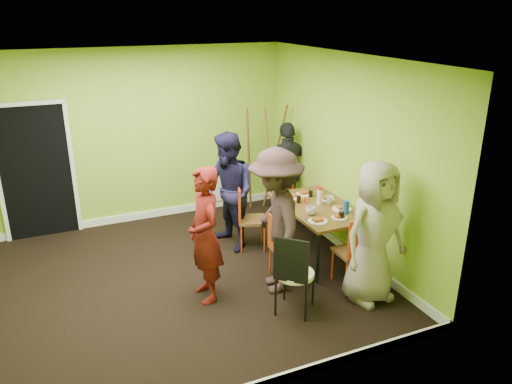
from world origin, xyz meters
TOP-DOWN VIEW (x-y plane):
  - ground at (0.00, 0.00)m, footprint 5.00×5.00m
  - room_walls at (-0.02, 0.04)m, footprint 5.04×4.54m
  - dining_table at (2.05, -0.06)m, footprint 0.90×1.50m
  - chair_left_far at (1.22, 0.54)m, footprint 0.50×0.50m
  - chair_left_near at (1.28, -0.44)m, footprint 0.37×0.37m
  - chair_back_end at (2.16, 1.17)m, footprint 0.54×0.60m
  - chair_front_end at (2.04, -1.02)m, footprint 0.41×0.42m
  - chair_bentwood at (1.05, -1.24)m, footprint 0.55×0.55m
  - easel at (2.01, 1.67)m, footprint 0.75×0.70m
  - plate_near_left at (1.86, 0.38)m, footprint 0.26×0.26m
  - plate_near_right at (1.77, -0.53)m, footprint 0.26×0.26m
  - plate_far_back at (2.08, 0.42)m, footprint 0.23×0.23m
  - plate_far_front at (2.09, -0.54)m, footprint 0.21×0.21m
  - plate_wall_back at (2.29, 0.11)m, footprint 0.22×0.22m
  - plate_wall_front at (2.28, -0.30)m, footprint 0.26×0.26m
  - thermos at (2.09, -0.02)m, footprint 0.07×0.07m
  - blue_bottle at (2.25, -0.44)m, footprint 0.08×0.08m
  - orange_bottle at (1.93, 0.11)m, footprint 0.04×0.04m
  - glass_mid at (1.85, 0.15)m, footprint 0.06×0.06m
  - glass_back at (2.13, 0.30)m, footprint 0.06×0.06m
  - glass_front at (2.10, -0.56)m, footprint 0.07×0.07m
  - cup_a at (1.80, -0.29)m, footprint 0.14×0.14m
  - cup_b at (2.24, -0.04)m, footprint 0.11×0.11m
  - person_standing at (0.25, -0.50)m, footprint 0.42×0.62m
  - person_left_far at (0.99, 0.66)m, footprint 0.82×0.96m
  - person_left_near at (1.11, -0.64)m, footprint 0.94×1.31m
  - person_back_end at (2.28, 1.33)m, footprint 0.98×0.47m
  - person_front_end at (2.06, -1.32)m, footprint 0.93×0.69m

SIDE VIEW (x-z plane):
  - ground at x=0.00m, z-range 0.00..0.00m
  - chair_left_near at x=1.28m, z-range 0.05..0.92m
  - chair_left_far at x=1.22m, z-range 0.06..1.01m
  - chair_front_end at x=2.04m, z-range 0.06..1.03m
  - chair_bentwood at x=1.05m, z-range 0.05..1.06m
  - dining_table at x=2.05m, z-range 0.32..1.07m
  - chair_back_end at x=2.16m, z-range 0.22..1.28m
  - plate_near_left at x=1.86m, z-range 0.75..0.76m
  - plate_near_right at x=1.77m, z-range 0.75..0.76m
  - plate_far_back at x=2.08m, z-range 0.75..0.76m
  - plate_far_front at x=2.09m, z-range 0.75..0.76m
  - plate_wall_back at x=2.29m, z-range 0.75..0.76m
  - plate_wall_front at x=2.28m, z-range 0.75..0.76m
  - orange_bottle at x=1.93m, z-range 0.75..0.84m
  - glass_front at x=2.10m, z-range 0.75..0.84m
  - glass_back at x=2.13m, z-range 0.75..0.84m
  - glass_mid at x=1.85m, z-range 0.75..0.85m
  - cup_b at x=2.24m, z-range 0.75..0.86m
  - cup_a at x=1.80m, z-range 0.75..0.86m
  - person_back_end at x=2.28m, z-range 0.00..1.63m
  - person_standing at x=0.25m, z-range 0.00..1.67m
  - blue_bottle at x=2.25m, z-range 0.75..0.93m
  - thermos at x=2.09m, z-range 0.75..0.98m
  - person_left_far at x=0.99m, z-range 0.00..1.73m
  - person_front_end at x=2.06m, z-range 0.00..1.75m
  - person_left_near at x=1.11m, z-range 0.00..1.82m
  - easel at x=2.01m, z-range -0.01..1.86m
  - room_walls at x=-0.02m, z-range -0.42..2.40m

